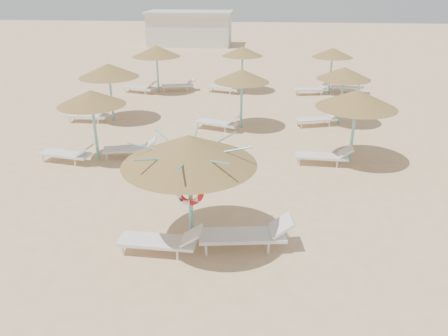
{
  "coord_description": "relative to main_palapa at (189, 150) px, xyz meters",
  "views": [
    {
      "loc": [
        1.53,
        -9.78,
        6.36
      ],
      "look_at": [
        0.47,
        1.68,
        1.3
      ],
      "focal_mm": 35.0,
      "sensor_mm": 36.0,
      "label": 1
    }
  ],
  "objects": [
    {
      "name": "ground",
      "position": [
        0.19,
        0.21,
        -2.56
      ],
      "size": [
        120.0,
        120.0,
        0.0
      ],
      "primitive_type": "plane",
      "color": "#DFBA88",
      "rests_on": "ground"
    },
    {
      "name": "lounger_main_a",
      "position": [
        -0.63,
        -0.57,
        -2.2
      ],
      "size": [
        2.11,
        0.72,
        0.76
      ],
      "rotation": [
        0.0,
        0.0,
        -0.04
      ],
      "color": "white",
      "rests_on": "ground"
    },
    {
      "name": "palapa_field",
      "position": [
        1.17,
        10.29,
        -0.26
      ],
      "size": [
        19.11,
        13.85,
        2.72
      ],
      "color": "#6CBBBB",
      "rests_on": "ground"
    },
    {
      "name": "main_palapa",
      "position": [
        0.0,
        0.0,
        0.0
      ],
      "size": [
        3.29,
        3.29,
        2.95
      ],
      "color": "#6CBBBB",
      "rests_on": "ground"
    },
    {
      "name": "service_hut",
      "position": [
        -5.81,
        35.21,
        -0.92
      ],
      "size": [
        8.4,
        4.4,
        3.25
      ],
      "color": "silver",
      "rests_on": "ground"
    },
    {
      "name": "lounger_main_b",
      "position": [
        1.48,
        -0.15,
        -2.16
      ],
      "size": [
        2.42,
        1.01,
        0.85
      ],
      "rotation": [
        0.0,
        0.0,
        0.14
      ],
      "color": "white",
      "rests_on": "ground"
    }
  ]
}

